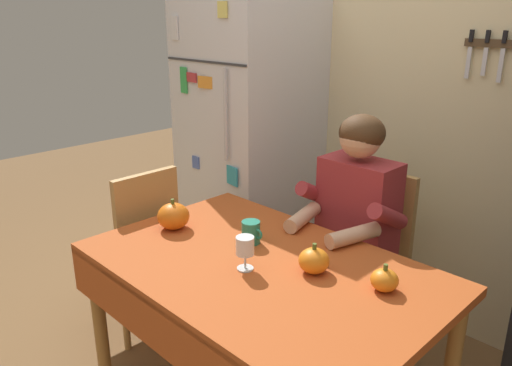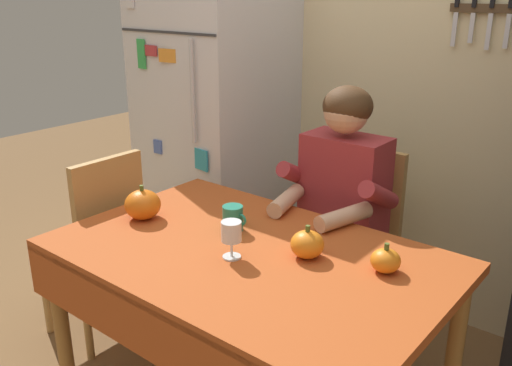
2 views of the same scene
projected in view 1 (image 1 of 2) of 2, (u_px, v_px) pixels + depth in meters
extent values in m
cube|color=beige|center=(438.00, 89.00, 2.58)|extent=(3.70, 0.10, 2.60)
cube|color=#4C3823|center=(505.00, 44.00, 2.25)|extent=(0.36, 0.02, 0.04)
cube|color=silver|center=(468.00, 63.00, 2.38)|extent=(0.02, 0.01, 0.15)
cube|color=black|center=(472.00, 36.00, 2.34)|extent=(0.02, 0.01, 0.06)
cube|color=silver|center=(484.00, 62.00, 2.32)|extent=(0.02, 0.01, 0.13)
cube|color=black|center=(488.00, 36.00, 2.29)|extent=(0.02, 0.01, 0.06)
cube|color=silver|center=(501.00, 66.00, 2.28)|extent=(0.02, 0.01, 0.15)
cube|color=black|center=(505.00, 37.00, 2.24)|extent=(0.02, 0.01, 0.06)
cube|color=silver|center=(250.00, 143.00, 3.12)|extent=(0.68, 0.68, 1.80)
cylinder|color=silver|center=(226.00, 116.00, 2.68)|extent=(0.02, 0.02, 0.50)
cube|color=#333335|center=(204.00, 62.00, 2.73)|extent=(0.67, 0.01, 0.01)
cube|color=teal|center=(232.00, 176.00, 2.78)|extent=(0.10, 0.02, 0.11)
cube|color=#E5D666|center=(222.00, 9.00, 2.53)|extent=(0.08, 0.01, 0.08)
cube|color=green|center=(184.00, 80.00, 2.89)|extent=(0.06, 0.01, 0.15)
cube|color=silver|center=(175.00, 28.00, 2.84)|extent=(0.06, 0.01, 0.13)
cube|color=#B73338|center=(191.00, 77.00, 2.84)|extent=(0.11, 0.01, 0.05)
cube|color=#4C66B7|center=(196.00, 162.00, 2.99)|extent=(0.06, 0.01, 0.07)
cube|color=orange|center=(205.00, 82.00, 2.76)|extent=(0.11, 0.02, 0.07)
cylinder|color=#9E6B33|center=(100.00, 322.00, 2.26)|extent=(0.06, 0.06, 0.70)
cylinder|color=#9E6B33|center=(228.00, 264.00, 2.78)|extent=(0.06, 0.06, 0.70)
cube|color=#B24C1E|center=(261.00, 268.00, 1.97)|extent=(1.40, 0.90, 0.04)
cube|color=#B24C1E|center=(170.00, 338.00, 1.71)|extent=(1.40, 0.01, 0.20)
cube|color=tan|center=(358.00, 272.00, 2.52)|extent=(0.40, 0.40, 0.04)
cube|color=tan|center=(381.00, 215.00, 2.56)|extent=(0.36, 0.04, 0.48)
cylinder|color=tan|center=(309.00, 311.00, 2.59)|extent=(0.04, 0.04, 0.41)
cylinder|color=tan|center=(347.00, 287.00, 2.82)|extent=(0.04, 0.04, 0.41)
cylinder|color=tan|center=(364.00, 340.00, 2.37)|extent=(0.04, 0.04, 0.41)
cylinder|color=tan|center=(401.00, 311.00, 2.59)|extent=(0.04, 0.04, 0.41)
cube|color=#38384C|center=(291.00, 363.00, 2.46)|extent=(0.10, 0.22, 0.08)
cylinder|color=#38384C|center=(300.00, 325.00, 2.44)|extent=(0.09, 0.09, 0.38)
cylinder|color=#38384C|center=(333.00, 343.00, 2.31)|extent=(0.09, 0.09, 0.38)
cube|color=#38384C|center=(325.00, 265.00, 2.45)|extent=(0.12, 0.40, 0.11)
cube|color=#38384C|center=(355.00, 278.00, 2.33)|extent=(0.12, 0.40, 0.11)
cube|color=#9E2D33|center=(358.00, 209.00, 2.38)|extent=(0.36, 0.20, 0.48)
cylinder|color=#9E2D33|center=(316.00, 194.00, 2.45)|extent=(0.07, 0.26, 0.18)
cylinder|color=#9E2D33|center=(388.00, 216.00, 2.18)|extent=(0.07, 0.26, 0.18)
cylinder|color=#D8A884|center=(303.00, 217.00, 2.32)|extent=(0.13, 0.27, 0.07)
cylinder|color=#D8A884|center=(353.00, 235.00, 2.13)|extent=(0.13, 0.27, 0.07)
sphere|color=#D8A884|center=(361.00, 138.00, 2.25)|extent=(0.19, 0.19, 0.19)
ellipsoid|color=#472D19|center=(362.00, 133.00, 2.25)|extent=(0.21, 0.21, 0.17)
cube|color=tan|center=(133.00, 253.00, 2.72)|extent=(0.40, 0.40, 0.04)
cube|color=tan|center=(148.00, 219.00, 2.52)|extent=(0.04, 0.36, 0.48)
cylinder|color=tan|center=(145.00, 269.00, 3.02)|extent=(0.04, 0.04, 0.41)
cylinder|color=tan|center=(179.00, 290.00, 2.79)|extent=(0.04, 0.04, 0.41)
cylinder|color=tan|center=(93.00, 290.00, 2.79)|extent=(0.04, 0.04, 0.41)
cylinder|color=tan|center=(125.00, 314.00, 2.57)|extent=(0.04, 0.04, 0.41)
cylinder|color=#237F66|center=(251.00, 232.00, 2.13)|extent=(0.08, 0.08, 0.10)
torus|color=#237F66|center=(258.00, 234.00, 2.10)|extent=(0.05, 0.01, 0.05)
cylinder|color=white|center=(245.00, 268.00, 1.92)|extent=(0.06, 0.06, 0.01)
cylinder|color=white|center=(245.00, 261.00, 1.91)|extent=(0.01, 0.01, 0.06)
cylinder|color=white|center=(245.00, 246.00, 1.89)|extent=(0.07, 0.07, 0.07)
ellipsoid|color=orange|center=(314.00, 261.00, 1.88)|extent=(0.12, 0.12, 0.10)
cylinder|color=#4C6023|center=(314.00, 246.00, 1.86)|extent=(0.02, 0.02, 0.02)
ellipsoid|color=orange|center=(173.00, 216.00, 2.27)|extent=(0.15, 0.15, 0.12)
cylinder|color=#4C6023|center=(173.00, 201.00, 2.24)|extent=(0.02, 0.02, 0.02)
ellipsoid|color=orange|center=(384.00, 280.00, 1.76)|extent=(0.10, 0.10, 0.08)
cylinder|color=#4C6023|center=(386.00, 267.00, 1.75)|extent=(0.02, 0.02, 0.02)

